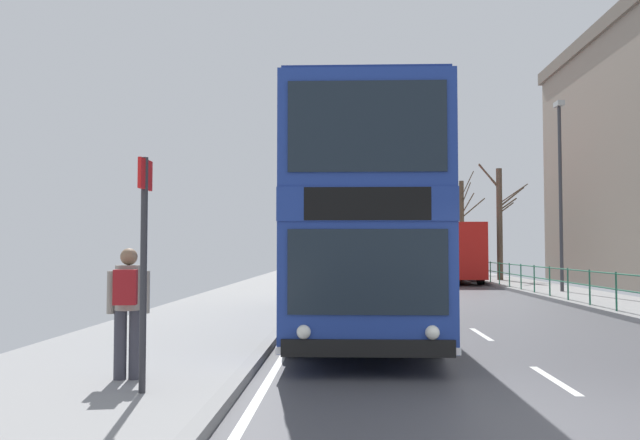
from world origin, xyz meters
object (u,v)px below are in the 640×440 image
(background_bus_far_lane, at_px, (449,251))
(pedestrian_with_backpack, at_px, (128,302))
(bus_stop_sign_near, at_px, (144,248))
(bare_tree_far_01, at_px, (462,225))
(street_lamp_far_side, at_px, (560,181))
(bare_tree_far_00, at_px, (500,220))
(double_decker_bus_main, at_px, (357,226))

(background_bus_far_lane, distance_m, pedestrian_with_backpack, 29.38)
(bus_stop_sign_near, bearing_deg, bare_tree_far_01, 74.49)
(bus_stop_sign_near, bearing_deg, street_lamp_far_side, 59.35)
(street_lamp_far_side, height_order, bare_tree_far_00, street_lamp_far_side)
(pedestrian_with_backpack, bearing_deg, street_lamp_far_side, 57.34)
(bare_tree_far_00, bearing_deg, pedestrian_with_backpack, -112.32)
(background_bus_far_lane, relative_size, pedestrian_with_backpack, 5.60)
(bus_stop_sign_near, xyz_separation_m, bare_tree_far_01, (10.62, 38.26, 1.69))
(double_decker_bus_main, relative_size, background_bus_far_lane, 1.22)
(background_bus_far_lane, distance_m, bus_stop_sign_near, 29.95)
(pedestrian_with_backpack, relative_size, bus_stop_sign_near, 0.61)
(pedestrian_with_backpack, distance_m, bus_stop_sign_near, 1.10)
(bus_stop_sign_near, relative_size, street_lamp_far_side, 0.36)
(background_bus_far_lane, distance_m, bare_tree_far_01, 9.92)
(bus_stop_sign_near, xyz_separation_m, street_lamp_far_side, (10.99, 18.54, 2.74))
(bare_tree_far_00, bearing_deg, double_decker_bus_main, -111.28)
(pedestrian_with_backpack, xyz_separation_m, bus_stop_sign_near, (0.43, -0.72, 0.70))
(pedestrian_with_backpack, bearing_deg, background_bus_far_lane, 73.01)
(background_bus_far_lane, height_order, bare_tree_far_00, bare_tree_far_00)
(street_lamp_far_side, distance_m, bare_tree_far_01, 19.75)
(bus_stop_sign_near, relative_size, bare_tree_far_01, 0.39)
(double_decker_bus_main, relative_size, bare_tree_far_01, 1.62)
(pedestrian_with_backpack, bearing_deg, bus_stop_sign_near, -59.24)
(double_decker_bus_main, distance_m, street_lamp_far_side, 14.34)
(bus_stop_sign_near, distance_m, bare_tree_far_00, 30.25)
(bare_tree_far_00, distance_m, bare_tree_far_01, 10.07)
(bare_tree_far_01, bearing_deg, street_lamp_far_side, -88.93)
(street_lamp_far_side, distance_m, bare_tree_far_00, 9.72)
(background_bus_far_lane, xyz_separation_m, pedestrian_with_backpack, (-8.58, -28.09, -0.60))
(double_decker_bus_main, distance_m, background_bus_far_lane, 22.42)
(street_lamp_far_side, bearing_deg, bare_tree_far_01, 91.07)
(pedestrian_with_backpack, relative_size, bare_tree_far_01, 0.24)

